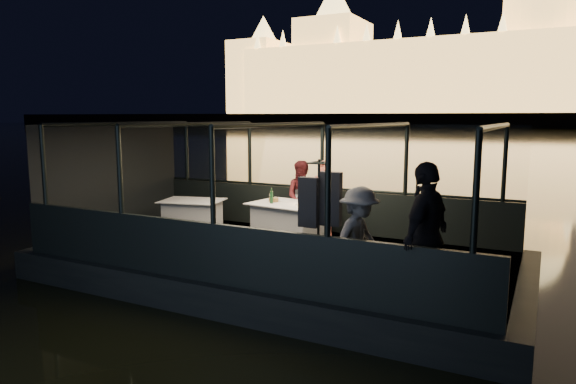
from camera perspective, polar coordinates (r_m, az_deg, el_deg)
The scene contains 30 objects.
river_water at distance 88.19m, azimuth 24.34°, elevation 5.70°, with size 500.00×500.00×0.00m, color black.
boat_hull at distance 9.58m, azimuth -1.10°, elevation -9.52°, with size 8.60×4.40×1.00m, color black.
boat_deck at distance 9.44m, azimuth -1.11°, elevation -6.75°, with size 8.00×4.00×0.04m, color black.
gunwale_port at distance 11.10m, azimuth 3.76°, elevation -2.00°, with size 8.00×0.08×0.90m, color black.
gunwale_starboard at distance 7.68m, azimuth -8.22°, elevation -6.76°, with size 8.00×0.08×0.90m, color black.
cabin_glass_port at distance 10.95m, azimuth 3.81°, elevation 3.93°, with size 8.00×0.02×1.40m, color #99B2B2, non-canonical shape.
cabin_glass_starboard at distance 7.46m, azimuth -8.41°, elevation 1.80°, with size 8.00×0.02×1.40m, color #99B2B2, non-canonical shape.
cabin_roof_glass at distance 9.12m, azimuth -1.15°, elevation 7.47°, with size 8.00×4.00×0.02m, color #99B2B2, non-canonical shape.
end_wall_fore at distance 11.63m, azimuth -18.79°, elevation 1.53°, with size 0.02×4.00×2.30m, color black, non-canonical shape.
end_wall_aft at distance 8.15m, azimuth 24.53°, elevation -1.52°, with size 0.02×4.00×2.30m, color black, non-canonical shape.
canopy_ribs at distance 9.21m, azimuth -1.13°, elevation 0.29°, with size 8.00×4.00×2.30m, color black, non-canonical shape.
embankment at distance 218.09m, azimuth 26.11°, elevation 6.99°, with size 400.00×140.00×6.00m, color #423D33.
parliament_building at distance 184.93m, azimuth 26.45°, elevation 15.60°, with size 220.00×32.00×60.00m, color #F2D18C, non-canonical shape.
dining_table_central at distance 10.09m, azimuth 0.06°, elevation -3.40°, with size 1.45×1.05×0.77m, color white.
dining_table_aft at distance 11.21m, azimuth -10.56°, elevation -2.36°, with size 1.28×0.93×0.68m, color silver.
chair_port_left at distance 10.45m, azimuth 1.48°, elevation -2.63°, with size 0.44×0.44×0.94m, color black.
chair_port_right at distance 10.51m, azimuth 3.38°, elevation -2.58°, with size 0.47×0.47×1.01m, color black.
coat_stand at distance 7.40m, azimuth 3.40°, elevation -3.68°, with size 0.51×0.41×1.85m, color black, non-canonical shape.
person_woman_coral at distance 10.57m, azimuth 4.04°, elevation -0.87°, with size 0.56×0.37×1.56m, color #D0644B.
person_man_maroon at distance 10.77m, azimuth 1.68°, elevation -0.69°, with size 0.74×0.57×1.54m, color #401215.
passenger_stripe at distance 7.11m, azimuth 7.92°, elevation -4.65°, with size 0.98×0.55×1.51m, color white.
passenger_dark at distance 6.78m, azimuth 15.03°, elevation -5.51°, with size 1.12×0.47×1.90m, color black.
wine_bottle at distance 10.01m, azimuth -1.84°, elevation -0.42°, with size 0.06×0.06×0.30m, color #14391A.
bread_basket at distance 10.21m, azimuth -1.60°, elevation -0.87°, with size 0.19×0.19×0.08m, color brown.
amber_candle at distance 9.94m, azimuth 1.47°, elevation -1.13°, with size 0.05×0.05×0.07m, color #FEA93F.
plate_near at distance 9.59m, azimuth 2.50°, elevation -1.67°, with size 0.23×0.23×0.01m, color white.
plate_far at distance 10.29m, azimuth -0.51°, elevation -0.98°, with size 0.22×0.22×0.01m, color white.
wine_glass_white at distance 10.03m, azimuth -1.93°, elevation -0.72°, with size 0.06×0.06×0.18m, color silver, non-canonical shape.
wine_glass_red at distance 10.00m, azimuth 2.94°, elevation -0.75°, with size 0.06×0.06×0.19m, color silver, non-canonical shape.
wine_glass_empty at distance 9.83m, azimuth 0.99°, elevation -0.91°, with size 0.06×0.06×0.19m, color silver, non-canonical shape.
Camera 1 is at (4.31, -8.04, 2.94)m, focal length 32.00 mm.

